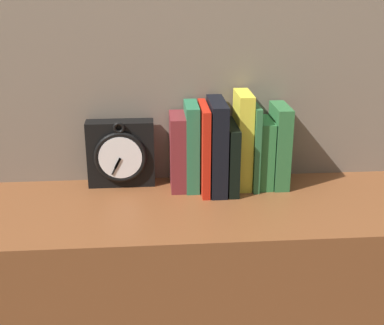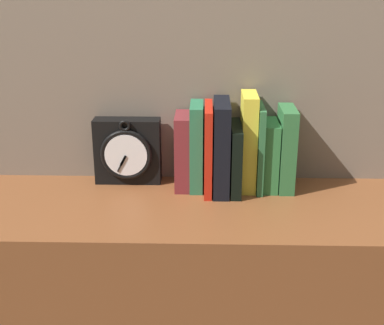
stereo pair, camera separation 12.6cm
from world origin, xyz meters
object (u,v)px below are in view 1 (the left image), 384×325
Objects in this scene: book_slot3_black at (217,146)px; book_slot5_yellow at (243,140)px; book_slot1_green at (192,146)px; book_slot8_green at (279,146)px; book_slot2_red at (204,148)px; book_slot7_green at (263,153)px; book_slot4_black at (231,157)px; clock at (121,154)px; book_slot6_green at (254,146)px; book_slot0_maroon at (178,152)px.

book_slot5_yellow reaches higher than book_slot3_black.
book_slot1_green is 1.04× the size of book_slot8_green.
book_slot7_green is (0.16, 0.02, -0.02)m from book_slot2_red.
book_slot5_yellow is (0.03, 0.02, 0.04)m from book_slot4_black.
clock is 0.35m from book_slot6_green.
book_slot1_green is 1.26× the size of book_slot7_green.
book_slot1_green reaches higher than book_slot7_green.
book_slot4_black is at bearing 1.51° from book_slot3_black.
book_slot6_green reaches higher than book_slot4_black.
book_slot8_green is at bearing -0.72° from book_slot5_yellow.
book_slot6_green is at bearing -176.89° from book_slot8_green.
book_slot2_red is at bearing -11.64° from clock.
book_slot4_black is (0.14, -0.02, -0.01)m from book_slot0_maroon.
book_slot2_red is (0.07, -0.02, 0.01)m from book_slot0_maroon.
clock is 0.41m from book_slot8_green.
book_slot2_red is at bearing -173.29° from book_slot7_green.
book_slot4_black is 0.09m from book_slot7_green.
book_slot6_green is 0.04m from book_slot7_green.
book_slot6_green is (0.20, -0.01, 0.01)m from book_slot0_maroon.
book_slot6_green is at bearing -9.91° from book_slot5_yellow.
book_slot7_green is at bearing 6.71° from book_slot2_red.
book_slot1_green is at bearing 163.67° from book_slot3_black.
book_slot3_black is 1.09× the size of book_slot8_green.
book_slot6_green reaches higher than clock.
book_slot0_maroon is at bearing 179.50° from book_slot8_green.
book_slot2_red reaches higher than clock.
book_slot7_green is at bearing -0.21° from book_slot0_maroon.
book_slot6_green reaches higher than book_slot0_maroon.
book_slot3_black is at bearing -1.92° from book_slot2_red.
book_slot0_maroon is at bearing -9.41° from clock.
book_slot0_maroon is 1.10× the size of book_slot7_green.
book_slot3_black is 0.94× the size of book_slot5_yellow.
book_slot8_green reaches higher than book_slot7_green.
book_slot2_red reaches higher than book_slot8_green.
book_slot1_green is 0.90× the size of book_slot5_yellow.
book_slot2_red is 1.04× the size of book_slot8_green.
clock is at bearing 175.38° from book_slot5_yellow.
book_slot1_green and book_slot2_red have the same top height.
book_slot2_red reaches higher than book_slot6_green.
book_slot8_green is (0.27, -0.00, 0.01)m from book_slot0_maroon.
book_slot5_yellow is at bearing -179.72° from book_slot7_green.
book_slot8_green is (0.17, 0.02, -0.01)m from book_slot3_black.
book_slot7_green is at bearing 8.96° from book_slot3_black.
clock is 0.81× the size of book_slot1_green.
book_slot3_black is (0.25, -0.05, 0.03)m from clock.
book_slot7_green is at bearing 177.91° from book_slot8_green.
book_slot7_green is at bearing 0.39° from book_slot1_green.
book_slot1_green reaches higher than book_slot8_green.
book_slot0_maroon reaches higher than book_slot7_green.
book_slot2_red is (0.03, -0.02, 0.00)m from book_slot1_green.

